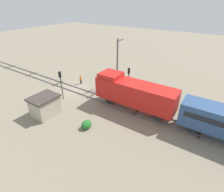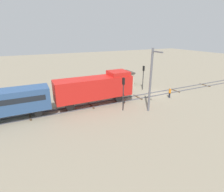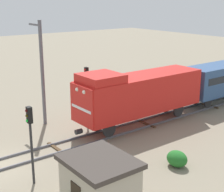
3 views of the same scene
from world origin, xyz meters
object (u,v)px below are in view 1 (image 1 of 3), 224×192
at_px(traffic_signal_near, 61,80).
at_px(catenary_mast, 118,63).
at_px(worker_near_track, 81,79).
at_px(relay_hut, 45,106).
at_px(locomotive, 133,92).
at_px(traffic_signal_mid, 129,77).

xyz_separation_m(traffic_signal_near, catenary_mast, (-8.26, 4.82, 1.33)).
xyz_separation_m(traffic_signal_near, worker_near_track, (-5.60, -1.39, -2.10)).
bearing_deg(traffic_signal_near, catenary_mast, 149.72).
bearing_deg(worker_near_track, traffic_signal_near, -73.53).
height_order(worker_near_track, relay_hut, relay_hut).
height_order(locomotive, traffic_signal_mid, locomotive).
bearing_deg(traffic_signal_mid, relay_hut, -30.62).
xyz_separation_m(traffic_signal_near, relay_hut, (4.30, 1.46, -1.70)).
distance_m(locomotive, worker_near_track, 12.33).
height_order(traffic_signal_mid, catenary_mast, catenary_mast).
distance_m(catenary_mast, relay_hut, 13.35).
distance_m(locomotive, catenary_mast, 7.84).
height_order(locomotive, relay_hut, locomotive).
xyz_separation_m(locomotive, catenary_mast, (-5.06, -5.75, 1.65)).
xyz_separation_m(worker_near_track, catenary_mast, (-2.66, 6.21, 3.43)).
height_order(traffic_signal_near, traffic_signal_mid, traffic_signal_mid).
distance_m(worker_near_track, relay_hut, 10.31).
relative_size(traffic_signal_mid, relay_hut, 1.31).
distance_m(locomotive, relay_hut, 11.89).
bearing_deg(relay_hut, traffic_signal_mid, 149.38).
relative_size(traffic_signal_mid, catenary_mast, 0.55).
xyz_separation_m(locomotive, traffic_signal_mid, (-3.40, -2.66, 0.40)).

